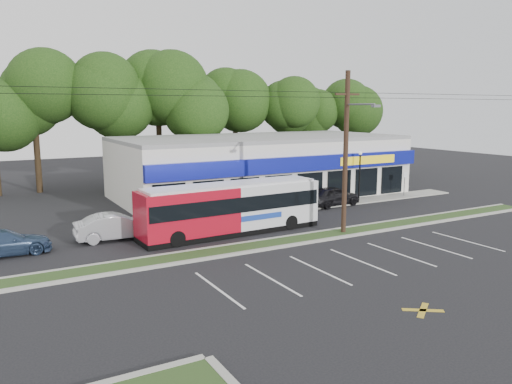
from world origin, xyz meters
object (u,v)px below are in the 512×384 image
Objects in this scene: lamp_post at (360,170)px; car_dark at (333,196)px; pedestrian_b at (293,207)px; car_silver at (116,227)px; car_blue at (3,243)px; pedestrian_a at (289,207)px; utility_pole at (344,148)px; metrobus at (231,207)px; sign_post at (405,180)px.

lamp_post is 0.89× the size of car_dark.
car_silver is at bearing 20.40° from pedestrian_b.
car_blue is 2.91× the size of pedestrian_a.
metrobus is at bearing 148.86° from utility_pole.
pedestrian_b is at bearing -169.20° from sign_post.
car_dark is at bearing 55.76° from utility_pole.
metrobus is 2.49× the size of car_silver.
metrobus is at bearing -163.02° from lamp_post.
pedestrian_b reaches higher than car_blue.
pedestrian_b is (-5.48, -2.50, 0.06)m from car_dark.
sign_post is at bearing -86.59° from car_blue.
utility_pole reaches higher than metrobus.
utility_pole reaches higher than car_dark.
car_silver is at bearing 3.39° from pedestrian_a.
pedestrian_a is at bearing 15.80° from metrobus.
sign_post is 13.83m from pedestrian_a.
utility_pole is 30.07× the size of pedestrian_a.
utility_pole is 19.98m from car_blue.
car_dark is at bearing 17.52° from metrobus.
car_dark is 6.03m from pedestrian_a.
lamp_post reaches higher than car_blue.
car_silver is at bearing -175.54° from sign_post.
car_silver reaches higher than car_blue.
pedestrian_a is at bearing -170.48° from sign_post.
lamp_post is at bearing -81.05° from car_silver.
pedestrian_b reaches higher than pedestrian_a.
lamp_post is at bearing -89.69° from car_dark.
pedestrian_b is at bearing 109.15° from car_dark.
utility_pole is at bearing -111.31° from car_silver.
metrobus is 2.51× the size of car_dark.
sign_post is 31.95m from car_blue.
pedestrian_a is (-5.61, -2.21, 0.02)m from car_dark.
pedestrian_b is at bearing -91.51° from car_blue.
metrobus is 7.18× the size of pedestrian_a.
utility_pole reaches higher than pedestrian_a.
metrobus reaches higher than car_silver.
sign_post is 0.46× the size of car_blue.
car_silver is at bearing 155.88° from utility_pole.
car_blue is (-26.85, -2.58, -1.97)m from lamp_post.
car_blue is at bearing 96.05° from car_silver.
car_blue is 2.79× the size of pedestrian_b.
sign_post is 0.47× the size of car_dark.
utility_pole is 6.82m from pedestrian_b.
sign_post is at bearing -94.84° from car_dark.
utility_pole is 4.19× the size of metrobus.
sign_post is (13.17, 7.65, -3.86)m from utility_pole.
metrobus reaches higher than pedestrian_a.
pedestrian_b is at bearing 93.66° from utility_pole.
car_blue is (-18.68, 5.30, -4.71)m from utility_pole.
car_dark is 6.02m from pedestrian_b.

